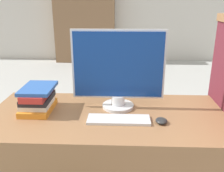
% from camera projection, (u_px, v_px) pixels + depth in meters
% --- Properties ---
extents(wall_back, '(12.00, 0.06, 2.80)m').
position_uv_depth(wall_back, '(119.00, 1.00, 5.84)').
color(wall_back, beige).
rests_on(wall_back, ground_plane).
extents(desk, '(1.50, 0.71, 0.75)m').
position_uv_depth(desk, '(107.00, 164.00, 1.69)').
color(desk, '#8C603D').
rests_on(desk, ground_plane).
extents(monitor, '(0.59, 0.21, 0.51)m').
position_uv_depth(monitor, '(118.00, 70.00, 1.59)').
color(monitor, silver).
rests_on(monitor, desk).
extents(keyboard, '(0.37, 0.13, 0.02)m').
position_uv_depth(keyboard, '(119.00, 120.00, 1.48)').
color(keyboard, silver).
rests_on(keyboard, desk).
extents(mouse, '(0.07, 0.08, 0.03)m').
position_uv_depth(mouse, '(161.00, 121.00, 1.45)').
color(mouse, '#262626').
rests_on(mouse, desk).
extents(book_stack, '(0.20, 0.27, 0.16)m').
position_uv_depth(book_stack, '(38.00, 99.00, 1.60)').
color(book_stack, orange).
rests_on(book_stack, desk).
extents(bookshelf_far, '(1.39, 0.32, 1.99)m').
position_uv_depth(bookshelf_far, '(85.00, 19.00, 5.78)').
color(bookshelf_far, '#846042').
rests_on(bookshelf_far, ground_plane).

